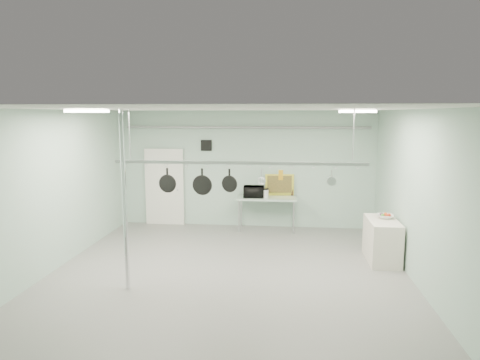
# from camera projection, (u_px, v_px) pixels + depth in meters

# --- Properties ---
(floor) EXTENTS (8.00, 8.00, 0.00)m
(floor) POSITION_uv_depth(u_px,v_px,m) (226.00, 280.00, 8.11)
(floor) COLOR gray
(floor) RESTS_ON ground
(ceiling) EXTENTS (7.00, 8.00, 0.02)m
(ceiling) POSITION_uv_depth(u_px,v_px,m) (225.00, 109.00, 7.61)
(ceiling) COLOR silver
(ceiling) RESTS_ON back_wall
(back_wall) EXTENTS (7.00, 0.02, 3.20)m
(back_wall) POSITION_uv_depth(u_px,v_px,m) (246.00, 169.00, 11.78)
(back_wall) COLOR #9EBEAC
(back_wall) RESTS_ON floor
(right_wall) EXTENTS (0.02, 8.00, 3.20)m
(right_wall) POSITION_uv_depth(u_px,v_px,m) (423.00, 201.00, 7.49)
(right_wall) COLOR #9EBEAC
(right_wall) RESTS_ON floor
(door) EXTENTS (1.10, 0.10, 2.20)m
(door) POSITION_uv_depth(u_px,v_px,m) (165.00, 188.00, 12.06)
(door) COLOR silver
(door) RESTS_ON floor
(wall_vent) EXTENTS (0.30, 0.04, 0.30)m
(wall_vent) POSITION_uv_depth(u_px,v_px,m) (206.00, 145.00, 11.78)
(wall_vent) COLOR black
(wall_vent) RESTS_ON back_wall
(conduit_pipe) EXTENTS (6.60, 0.07, 0.07)m
(conduit_pipe) POSITION_uv_depth(u_px,v_px,m) (246.00, 127.00, 11.51)
(conduit_pipe) COLOR gray
(conduit_pipe) RESTS_ON back_wall
(chrome_pole) EXTENTS (0.08, 0.08, 3.20)m
(chrome_pole) POSITION_uv_depth(u_px,v_px,m) (125.00, 202.00, 7.45)
(chrome_pole) COLOR silver
(chrome_pole) RESTS_ON floor
(prep_table) EXTENTS (1.60, 0.70, 0.91)m
(prep_table) POSITION_uv_depth(u_px,v_px,m) (267.00, 200.00, 11.45)
(prep_table) COLOR #A0BDAE
(prep_table) RESTS_ON floor
(side_cabinet) EXTENTS (0.60, 1.20, 0.90)m
(side_cabinet) POSITION_uv_depth(u_px,v_px,m) (382.00, 240.00, 9.08)
(side_cabinet) COLOR beige
(side_cabinet) RESTS_ON floor
(pot_rack) EXTENTS (4.80, 0.06, 1.00)m
(pot_rack) POSITION_uv_depth(u_px,v_px,m) (238.00, 161.00, 8.04)
(pot_rack) COLOR #B7B7BC
(pot_rack) RESTS_ON ceiling
(light_panel_left) EXTENTS (0.65, 0.30, 0.05)m
(light_panel_left) POSITION_uv_depth(u_px,v_px,m) (87.00, 111.00, 7.07)
(light_panel_left) COLOR white
(light_panel_left) RESTS_ON ceiling
(light_panel_right) EXTENTS (0.65, 0.30, 0.05)m
(light_panel_right) POSITION_uv_depth(u_px,v_px,m) (357.00, 111.00, 7.95)
(light_panel_right) COLOR white
(light_panel_right) RESTS_ON ceiling
(microwave) EXTENTS (0.56, 0.39, 0.30)m
(microwave) POSITION_uv_depth(u_px,v_px,m) (254.00, 192.00, 11.41)
(microwave) COLOR black
(microwave) RESTS_ON prep_table
(coffee_canister) EXTENTS (0.20, 0.20, 0.23)m
(coffee_canister) POSITION_uv_depth(u_px,v_px,m) (266.00, 194.00, 11.30)
(coffee_canister) COLOR silver
(coffee_canister) RESTS_ON prep_table
(painting_large) EXTENTS (0.79, 0.18, 0.58)m
(painting_large) POSITION_uv_depth(u_px,v_px,m) (280.00, 185.00, 11.65)
(painting_large) COLOR gold
(painting_large) RESTS_ON prep_table
(painting_small) EXTENTS (0.30, 0.10, 0.25)m
(painting_small) POSITION_uv_depth(u_px,v_px,m) (288.00, 191.00, 11.66)
(painting_small) COLOR #322011
(painting_small) RESTS_ON prep_table
(fruit_bowl) EXTENTS (0.37, 0.37, 0.09)m
(fruit_bowl) POSITION_uv_depth(u_px,v_px,m) (385.00, 216.00, 9.14)
(fruit_bowl) COLOR silver
(fruit_bowl) RESTS_ON side_cabinet
(skillet_left) EXTENTS (0.36, 0.11, 0.47)m
(skillet_left) POSITION_uv_depth(u_px,v_px,m) (167.00, 180.00, 8.24)
(skillet_left) COLOR black
(skillet_left) RESTS_ON pot_rack
(skillet_mid) EXTENTS (0.39, 0.11, 0.52)m
(skillet_mid) POSITION_uv_depth(u_px,v_px,m) (202.00, 182.00, 8.17)
(skillet_mid) COLOR black
(skillet_mid) RESTS_ON pot_rack
(skillet_right) EXTENTS (0.32, 0.15, 0.45)m
(skillet_right) POSITION_uv_depth(u_px,v_px,m) (229.00, 180.00, 8.11)
(skillet_right) COLOR black
(skillet_right) RESTS_ON pot_rack
(whisk) EXTENTS (0.18, 0.18, 0.30)m
(whisk) POSITION_uv_depth(u_px,v_px,m) (262.00, 177.00, 8.03)
(whisk) COLOR #A4A4A8
(whisk) RESTS_ON pot_rack
(grater) EXTENTS (0.09, 0.03, 0.21)m
(grater) POSITION_uv_depth(u_px,v_px,m) (281.00, 175.00, 7.99)
(grater) COLOR gold
(grater) RESTS_ON pot_rack
(saucepan) EXTENTS (0.18, 0.13, 0.29)m
(saucepan) POSITION_uv_depth(u_px,v_px,m) (331.00, 178.00, 7.90)
(saucepan) COLOR silver
(saucepan) RESTS_ON pot_rack
(fruit_cluster) EXTENTS (0.24, 0.24, 0.09)m
(fruit_cluster) POSITION_uv_depth(u_px,v_px,m) (385.00, 215.00, 9.13)
(fruit_cluster) COLOR #B22910
(fruit_cluster) RESTS_ON fruit_bowl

